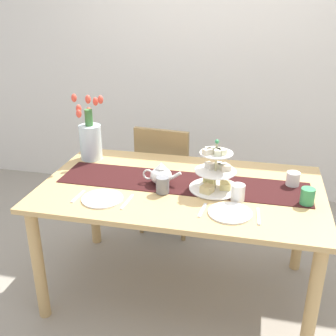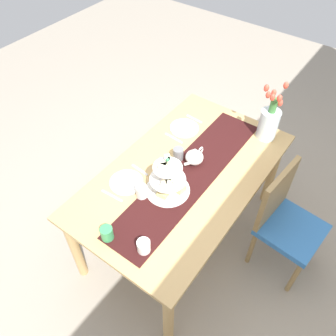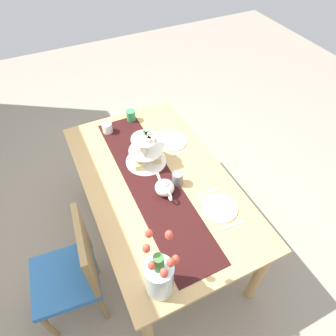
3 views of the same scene
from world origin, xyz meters
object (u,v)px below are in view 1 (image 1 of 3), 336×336
(dining_table, at_px, (181,201))
(dinner_plate_right, at_px, (230,213))
(tulip_vase, at_px, (90,138))
(fork_right, at_px, (202,210))
(mug_grey, at_px, (163,185))
(teapot, at_px, (161,175))
(knife_right, at_px, (258,216))
(knife_left, at_px, (127,202))
(tiered_cake_stand, at_px, (215,174))
(cream_jug, at_px, (293,179))
(dinner_plate_left, at_px, (102,199))
(fork_left, at_px, (78,196))
(mug_white_text, at_px, (238,193))
(chair_left, at_px, (166,175))
(mug_orange, at_px, (307,197))

(dining_table, relative_size, dinner_plate_right, 7.22)
(tulip_vase, relative_size, fork_right, 3.10)
(fork_right, bearing_deg, mug_grey, 148.60)
(teapot, height_order, mug_grey, teapot)
(dining_table, xyz_separation_m, knife_right, (0.46, -0.27, 0.11))
(tulip_vase, xyz_separation_m, dinner_plate_right, (1.00, -0.56, -0.15))
(teapot, xyz_separation_m, knife_left, (-0.12, -0.27, -0.06))
(tiered_cake_stand, xyz_separation_m, cream_jug, (0.45, 0.15, -0.06))
(dinner_plate_left, distance_m, mug_grey, 0.35)
(knife_left, bearing_deg, tulip_vase, 128.30)
(tiered_cake_stand, height_order, teapot, tiered_cake_stand)
(fork_right, bearing_deg, fork_left, 180.00)
(dinner_plate_left, bearing_deg, teapot, 45.11)
(dinner_plate_right, relative_size, knife_right, 1.35)
(teapot, bearing_deg, dinner_plate_left, -134.89)
(tiered_cake_stand, distance_m, tulip_vase, 0.94)
(mug_grey, bearing_deg, fork_left, -161.06)
(mug_white_text, bearing_deg, tulip_vase, 158.73)
(teapot, distance_m, knife_right, 0.64)
(fork_left, bearing_deg, dinner_plate_right, 0.00)
(dinner_plate_right, bearing_deg, chair_left, 120.18)
(tulip_vase, relative_size, knife_left, 2.73)
(mug_orange, bearing_deg, fork_left, -171.08)
(knife_left, distance_m, fork_right, 0.42)
(mug_grey, relative_size, mug_orange, 1.00)
(mug_grey, height_order, mug_white_text, mug_grey)
(cream_jug, xyz_separation_m, mug_orange, (0.06, -0.23, 0.01))
(mug_white_text, bearing_deg, tiered_cake_stand, 141.62)
(cream_jug, distance_m, knife_left, 0.99)
(chair_left, bearing_deg, tulip_vase, -135.76)
(tulip_vase, height_order, fork_right, tulip_vase)
(tulip_vase, bearing_deg, dining_table, -22.83)
(mug_grey, bearing_deg, tulip_vase, 146.14)
(teapot, xyz_separation_m, fork_right, (0.29, -0.27, -0.06))
(chair_left, relative_size, cream_jug, 10.71)
(dining_table, bearing_deg, chair_left, 109.97)
(dinner_plate_right, height_order, mug_orange, mug_orange)
(dinner_plate_left, relative_size, fork_right, 1.53)
(tulip_vase, distance_m, dinner_plate_right, 1.16)
(chair_left, bearing_deg, fork_left, -105.88)
(chair_left, xyz_separation_m, fork_left, (-0.28, -0.98, 0.26))
(fork_left, distance_m, knife_right, 1.00)
(knife_left, xyz_separation_m, knife_right, (0.71, 0.00, 0.00))
(chair_left, height_order, cream_jug, chair_left)
(teapot, distance_m, mug_grey, 0.12)
(teapot, distance_m, cream_jug, 0.78)
(cream_jug, distance_m, mug_orange, 0.24)
(dinner_plate_left, relative_size, knife_left, 1.35)
(teapot, relative_size, cream_jug, 2.80)
(knife_left, bearing_deg, knife_right, 0.00)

